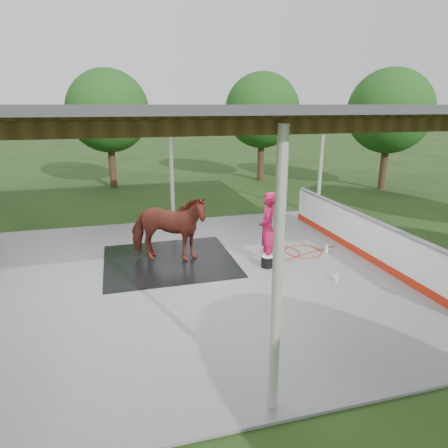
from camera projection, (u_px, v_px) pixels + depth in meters
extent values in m
plane|color=#1E3814|center=(201.00, 276.00, 9.96)|extent=(100.00, 100.00, 0.00)
cube|color=slate|center=(201.00, 275.00, 9.95)|extent=(12.00, 10.00, 0.05)
cylinder|color=beige|center=(277.00, 280.00, 5.05)|extent=(0.14, 0.14, 3.85)
cylinder|color=beige|center=(172.00, 169.00, 13.73)|extent=(0.14, 0.14, 3.85)
cylinder|color=beige|center=(321.00, 163.00, 15.18)|extent=(0.14, 0.14, 3.85)
cube|color=brown|center=(277.00, 127.00, 4.70)|extent=(12.00, 0.10, 0.18)
cube|color=brown|center=(239.00, 122.00, 6.08)|extent=(12.00, 0.10, 0.18)
cube|color=brown|center=(215.00, 118.00, 7.47)|extent=(12.00, 0.10, 0.18)
cube|color=brown|center=(199.00, 116.00, 8.85)|extent=(12.00, 0.10, 0.18)
cube|color=brown|center=(187.00, 115.00, 10.24)|extent=(12.00, 0.10, 0.18)
cube|color=brown|center=(177.00, 113.00, 11.62)|extent=(12.00, 0.10, 0.18)
cube|color=brown|center=(170.00, 113.00, 13.01)|extent=(12.00, 0.10, 0.18)
cube|color=brown|center=(415.00, 115.00, 10.29)|extent=(0.12, 10.00, 0.18)
cube|color=#38383A|center=(198.00, 107.00, 8.79)|extent=(12.60, 10.60, 0.10)
cube|color=#B2240E|center=(363.00, 253.00, 11.08)|extent=(0.14, 8.00, 0.20)
cube|color=white|center=(365.00, 236.00, 10.94)|extent=(0.12, 8.00, 1.00)
cube|color=slate|center=(367.00, 217.00, 10.79)|extent=(0.16, 8.00, 0.06)
cylinder|color=#382314|center=(112.00, 166.00, 20.22)|extent=(0.36, 0.36, 2.20)
sphere|color=#194714|center=(108.00, 111.00, 19.45)|extent=(4.00, 4.00, 4.00)
cylinder|color=#382314|center=(261.00, 161.00, 22.25)|extent=(0.36, 0.36, 2.20)
sphere|color=#194714|center=(262.00, 110.00, 21.47)|extent=(4.00, 4.00, 4.00)
cylinder|color=#382314|center=(383.00, 167.00, 19.82)|extent=(0.36, 0.36, 2.20)
sphere|color=#194714|center=(390.00, 111.00, 19.04)|extent=(4.00, 4.00, 4.00)
cube|color=black|center=(169.00, 260.00, 10.76)|extent=(3.41, 3.20, 0.03)
imported|color=maroon|center=(168.00, 228.00, 10.50)|extent=(2.34, 1.67, 1.80)
imported|color=#AD1243|center=(268.00, 229.00, 10.32)|extent=(0.71, 0.83, 1.93)
cylinder|color=black|center=(267.00, 262.00, 10.34)|extent=(0.32, 0.32, 0.28)
cylinder|color=white|center=(267.00, 257.00, 10.30)|extent=(0.29, 0.29, 0.03)
imported|color=silver|center=(326.00, 249.00, 11.28)|extent=(0.13, 0.13, 0.28)
imported|color=#338CD8|center=(337.00, 277.00, 9.52)|extent=(0.13, 0.13, 0.22)
torus|color=#AC2D0C|center=(303.00, 251.00, 11.44)|extent=(1.04, 1.04, 0.02)
torus|color=#AC2D0C|center=(280.00, 252.00, 11.36)|extent=(1.12, 1.12, 0.02)
cylinder|color=#AC2D0C|center=(316.00, 251.00, 11.47)|extent=(1.50, 0.51, 0.02)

